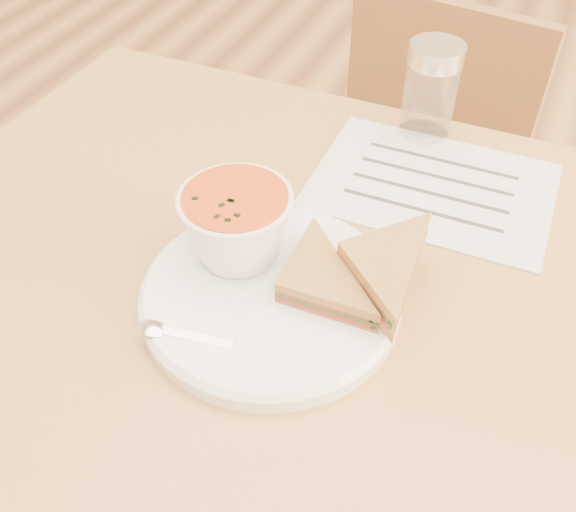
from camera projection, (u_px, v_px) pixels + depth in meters
The scene contains 9 objects.
dining_table at pixel (313, 456), 0.93m from camera, with size 1.00×0.70×0.75m, color brown, non-canonical shape.
chair_far at pixel (385, 240), 1.22m from camera, with size 0.36×0.36×0.80m, color brown, non-canonical shape.
plate at pixel (271, 296), 0.64m from camera, with size 0.26×0.26×0.02m, color white, non-canonical shape.
soup_bowl at pixel (237, 228), 0.64m from camera, with size 0.11×0.11×0.08m, color white, non-canonical shape.
sandwich_half_a at pixel (275, 295), 0.61m from camera, with size 0.10×0.10×0.03m, color #B58140, non-canonical shape.
sandwich_half_b at pixel (337, 254), 0.63m from camera, with size 0.11×0.11×0.03m, color #B58140, non-canonical shape.
spoon at pixel (199, 339), 0.58m from camera, with size 0.15×0.03×0.01m, color silver, non-canonical shape.
paper_menu at pixel (432, 185), 0.78m from camera, with size 0.28×0.21×0.00m, color silver, non-canonical shape.
condiment_shaker at pixel (430, 91), 0.82m from camera, with size 0.07×0.07×0.13m, color silver, non-canonical shape.
Camera 1 is at (0.15, -0.44, 1.23)m, focal length 40.00 mm.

